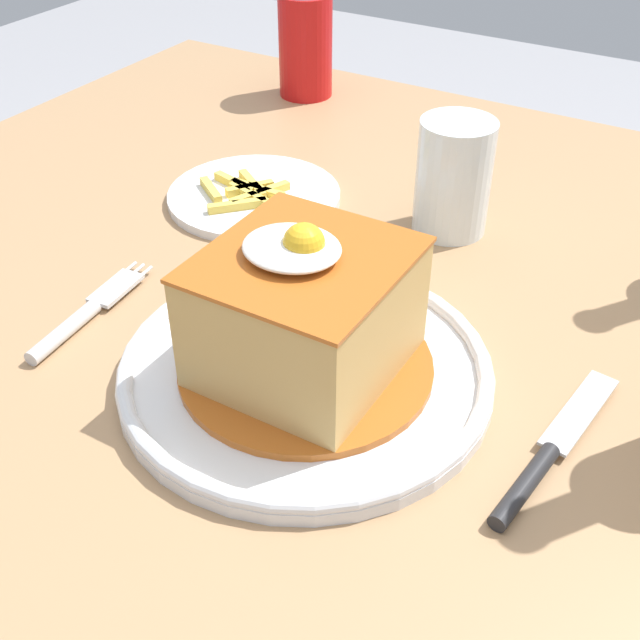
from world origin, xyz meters
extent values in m
cube|color=#A87F56|center=(0.00, 0.00, 0.72)|extent=(1.18, 0.87, 0.04)
cylinder|color=#A87F56|center=(-0.51, 0.36, 0.35)|extent=(0.07, 0.07, 0.70)
cylinder|color=white|center=(-0.04, -0.13, 0.75)|extent=(0.27, 0.27, 0.01)
torus|color=white|center=(-0.04, -0.13, 0.75)|extent=(0.27, 0.27, 0.01)
cylinder|color=#B75B1E|center=(-0.04, -0.13, 0.76)|extent=(0.18, 0.18, 0.01)
cube|color=tan|center=(-0.04, -0.13, 0.80)|extent=(0.12, 0.13, 0.08)
cube|color=#B75B1E|center=(-0.04, -0.13, 0.84)|extent=(0.13, 0.13, 0.00)
ellipsoid|color=white|center=(-0.04, -0.13, 0.85)|extent=(0.07, 0.06, 0.01)
sphere|color=yellow|center=(-0.04, -0.13, 0.86)|extent=(0.03, 0.03, 0.03)
cylinder|color=silver|center=(-0.22, -0.18, 0.75)|extent=(0.02, 0.08, 0.01)
cube|color=silver|center=(-0.23, -0.12, 0.75)|extent=(0.03, 0.05, 0.00)
cylinder|color=silver|center=(-0.22, -0.09, 0.75)|extent=(0.01, 0.03, 0.00)
cylinder|color=silver|center=(-0.23, -0.10, 0.75)|extent=(0.01, 0.03, 0.00)
cylinder|color=silver|center=(-0.24, -0.10, 0.75)|extent=(0.01, 0.03, 0.00)
cylinder|color=#262628|center=(0.13, -0.15, 0.75)|extent=(0.02, 0.08, 0.01)
cube|color=silver|center=(0.14, -0.07, 0.75)|extent=(0.03, 0.09, 0.00)
cylinder|color=red|center=(-0.32, 0.34, 0.80)|extent=(0.07, 0.07, 0.12)
cylinder|color=silver|center=(-0.03, 0.12, 0.77)|extent=(0.06, 0.06, 0.06)
cylinder|color=silver|center=(-0.03, 0.12, 0.79)|extent=(0.07, 0.07, 0.10)
cylinder|color=white|center=(-0.22, 0.07, 0.75)|extent=(0.17, 0.17, 0.01)
cube|color=#EAC64C|center=(-0.25, 0.05, 0.76)|extent=(0.04, 0.03, 0.01)
cube|color=#EAC64C|center=(-0.22, 0.07, 0.76)|extent=(0.06, 0.01, 0.01)
cube|color=#EAC64C|center=(-0.21, 0.07, 0.76)|extent=(0.03, 0.06, 0.01)
cube|color=#EAC64C|center=(-0.22, 0.07, 0.76)|extent=(0.03, 0.04, 0.01)
cube|color=#EAC64C|center=(-0.23, 0.08, 0.76)|extent=(0.05, 0.04, 0.01)
cube|color=#EAC64C|center=(-0.24, 0.07, 0.76)|extent=(0.05, 0.02, 0.01)
cube|color=#EAC64C|center=(-0.21, 0.06, 0.76)|extent=(0.06, 0.02, 0.01)
cube|color=#EAC64C|center=(-0.21, 0.04, 0.76)|extent=(0.04, 0.05, 0.01)
camera|label=1|loc=(0.19, -0.50, 1.12)|focal=44.76mm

